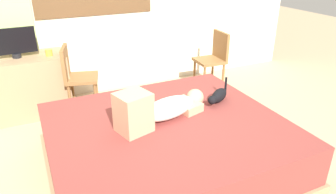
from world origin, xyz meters
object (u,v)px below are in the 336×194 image
object	(u,v)px
bed	(167,147)
desk	(30,86)
cat	(218,96)
tv_monitor	(14,42)
chair_spare	(214,57)
person_lying	(160,108)
chair_by_desk	(76,75)
cup	(49,53)

from	to	relation	value
bed	desk	distance (m)	2.06
cat	desk	bearing A→B (deg)	136.45
tv_monitor	chair_spare	xyz separation A→B (m)	(2.52, -0.34, -0.41)
person_lying	cat	world-z (taller)	person_lying
desk	chair_by_desk	world-z (taller)	chair_by_desk
tv_monitor	cup	world-z (taller)	tv_monitor
person_lying	chair_spare	world-z (taller)	chair_spare
chair_by_desk	cup	bearing A→B (deg)	148.94
person_lying	chair_by_desk	xyz separation A→B (m)	(-0.48, 1.46, -0.11)
cat	chair_by_desk	xyz separation A→B (m)	(-1.15, 1.37, -0.06)
person_lying	desk	xyz separation A→B (m)	(-1.01, 1.69, -0.25)
tv_monitor	cup	bearing A→B (deg)	-12.85
bed	tv_monitor	size ratio (longest dim) A/B	4.32
cup	chair_spare	xyz separation A→B (m)	(2.17, -0.26, -0.27)
person_lying	tv_monitor	distance (m)	2.03
desk	chair_spare	xyz separation A→B (m)	(2.44, -0.34, 0.14)
bed	chair_spare	world-z (taller)	chair_spare
cup	chair_by_desk	distance (m)	0.40
bed	tv_monitor	xyz separation A→B (m)	(-1.12, 1.77, 0.67)
person_lying	bed	bearing A→B (deg)	-69.25
cat	cup	world-z (taller)	cup
desk	chair_spare	size ratio (longest dim) A/B	1.05
bed	cat	world-z (taller)	cat
person_lying	tv_monitor	xyz separation A→B (m)	(-1.09, 1.69, 0.31)
cat	desk	size ratio (longest dim) A/B	0.35
bed	tv_monitor	world-z (taller)	tv_monitor
person_lying	desk	size ratio (longest dim) A/B	1.04
person_lying	chair_by_desk	size ratio (longest dim) A/B	1.09
cat	desk	xyz separation A→B (m)	(-1.68, 1.60, -0.20)
bed	desk	size ratio (longest dim) A/B	2.31
bed	chair_spare	distance (m)	2.02
chair_by_desk	desk	bearing A→B (deg)	156.28
tv_monitor	cat	bearing A→B (deg)	-42.28
chair_by_desk	tv_monitor	bearing A→B (deg)	158.99
desk	chair_spare	world-z (taller)	chair_spare
tv_monitor	person_lying	bearing A→B (deg)	-57.21
tv_monitor	chair_spare	distance (m)	2.58
chair_by_desk	cat	bearing A→B (deg)	-49.81
bed	chair_by_desk	distance (m)	1.64
person_lying	tv_monitor	size ratio (longest dim) A/B	1.95
cat	desk	distance (m)	2.33
desk	tv_monitor	distance (m)	0.56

